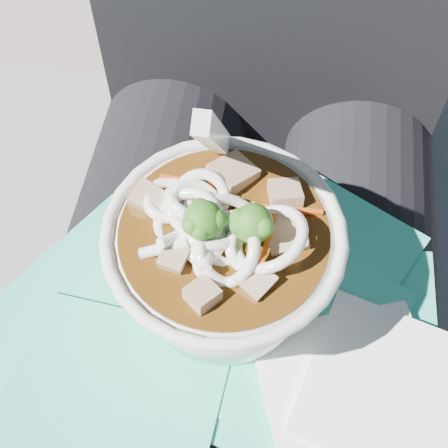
# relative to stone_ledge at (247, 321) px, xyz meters

# --- Properties ---
(stone_ledge) EXTENTS (1.03, 0.57, 0.47)m
(stone_ledge) POSITION_rel_stone_ledge_xyz_m (0.00, 0.00, 0.00)
(stone_ledge) COLOR slate
(stone_ledge) RESTS_ON ground
(lap) EXTENTS (0.36, 0.48, 0.16)m
(lap) POSITION_rel_stone_ledge_xyz_m (0.00, -0.15, 0.32)
(lap) COLOR black
(lap) RESTS_ON stone_ledge
(person_body) EXTENTS (0.34, 0.94, 1.02)m
(person_body) POSITION_rel_stone_ledge_xyz_m (0.00, -0.06, 0.34)
(person_body) COLOR black
(person_body) RESTS_ON ground
(plastic_bag) EXTENTS (0.38, 0.33, 0.01)m
(plastic_bag) POSITION_rel_stone_ledge_xyz_m (-0.01, -0.19, 0.40)
(plastic_bag) COLOR #2FC6A4
(plastic_bag) RESTS_ON lap
(napkins) EXTENTS (0.18, 0.16, 0.01)m
(napkins) POSITION_rel_stone_ledge_xyz_m (0.10, -0.22, 0.41)
(napkins) COLOR white
(napkins) RESTS_ON plastic_bag
(udon_bowl) EXTENTS (0.17, 0.17, 0.20)m
(udon_bowl) POSITION_rel_stone_ledge_xyz_m (-0.01, -0.15, 0.47)
(udon_bowl) COLOR white
(udon_bowl) RESTS_ON plastic_bag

